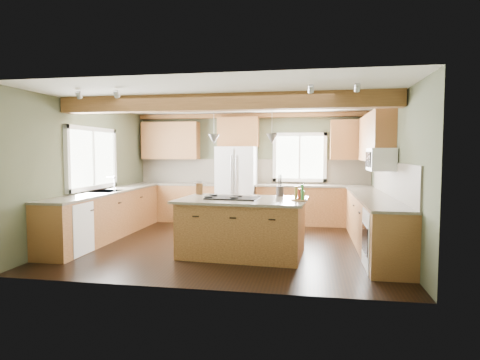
# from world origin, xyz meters

# --- Properties ---
(floor) EXTENTS (5.60, 5.60, 0.00)m
(floor) POSITION_xyz_m (0.00, 0.00, 0.00)
(floor) COLOR black
(floor) RESTS_ON ground
(ceiling) EXTENTS (5.60, 5.60, 0.00)m
(ceiling) POSITION_xyz_m (0.00, 0.00, 2.60)
(ceiling) COLOR silver
(ceiling) RESTS_ON wall_back
(wall_back) EXTENTS (5.60, 0.00, 5.60)m
(wall_back) POSITION_xyz_m (0.00, 2.50, 1.30)
(wall_back) COLOR #4E553C
(wall_back) RESTS_ON ground
(wall_left) EXTENTS (0.00, 5.00, 5.00)m
(wall_left) POSITION_xyz_m (-2.80, 0.00, 1.30)
(wall_left) COLOR #4E553C
(wall_left) RESTS_ON ground
(wall_right) EXTENTS (0.00, 5.00, 5.00)m
(wall_right) POSITION_xyz_m (2.80, 0.00, 1.30)
(wall_right) COLOR #4E553C
(wall_right) RESTS_ON ground
(ceiling_beam) EXTENTS (5.55, 0.26, 0.26)m
(ceiling_beam) POSITION_xyz_m (0.00, -0.78, 2.47)
(ceiling_beam) COLOR brown
(ceiling_beam) RESTS_ON ceiling
(soffit_trim) EXTENTS (5.55, 0.20, 0.10)m
(soffit_trim) POSITION_xyz_m (0.00, 2.40, 2.54)
(soffit_trim) COLOR brown
(soffit_trim) RESTS_ON ceiling
(backsplash_back) EXTENTS (5.58, 0.03, 0.58)m
(backsplash_back) POSITION_xyz_m (0.00, 2.48, 1.21)
(backsplash_back) COLOR brown
(backsplash_back) RESTS_ON wall_back
(backsplash_right) EXTENTS (0.03, 3.70, 0.58)m
(backsplash_right) POSITION_xyz_m (2.78, 0.05, 1.21)
(backsplash_right) COLOR brown
(backsplash_right) RESTS_ON wall_right
(base_cab_back_left) EXTENTS (2.02, 0.60, 0.88)m
(base_cab_back_left) POSITION_xyz_m (-1.79, 2.20, 0.44)
(base_cab_back_left) COLOR brown
(base_cab_back_left) RESTS_ON floor
(counter_back_left) EXTENTS (2.06, 0.64, 0.04)m
(counter_back_left) POSITION_xyz_m (-1.79, 2.20, 0.90)
(counter_back_left) COLOR #443C31
(counter_back_left) RESTS_ON base_cab_back_left
(base_cab_back_right) EXTENTS (2.62, 0.60, 0.88)m
(base_cab_back_right) POSITION_xyz_m (1.49, 2.20, 0.44)
(base_cab_back_right) COLOR brown
(base_cab_back_right) RESTS_ON floor
(counter_back_right) EXTENTS (2.66, 0.64, 0.04)m
(counter_back_right) POSITION_xyz_m (1.49, 2.20, 0.90)
(counter_back_right) COLOR #443C31
(counter_back_right) RESTS_ON base_cab_back_right
(base_cab_left) EXTENTS (0.60, 3.70, 0.88)m
(base_cab_left) POSITION_xyz_m (-2.50, 0.05, 0.44)
(base_cab_left) COLOR brown
(base_cab_left) RESTS_ON floor
(counter_left) EXTENTS (0.64, 3.74, 0.04)m
(counter_left) POSITION_xyz_m (-2.50, 0.05, 0.90)
(counter_left) COLOR #443C31
(counter_left) RESTS_ON base_cab_left
(base_cab_right) EXTENTS (0.60, 3.70, 0.88)m
(base_cab_right) POSITION_xyz_m (2.50, 0.05, 0.44)
(base_cab_right) COLOR brown
(base_cab_right) RESTS_ON floor
(counter_right) EXTENTS (0.64, 3.74, 0.04)m
(counter_right) POSITION_xyz_m (2.50, 0.05, 0.90)
(counter_right) COLOR #443C31
(counter_right) RESTS_ON base_cab_right
(upper_cab_back_left) EXTENTS (1.40, 0.35, 0.90)m
(upper_cab_back_left) POSITION_xyz_m (-1.99, 2.33, 1.95)
(upper_cab_back_left) COLOR brown
(upper_cab_back_left) RESTS_ON wall_back
(upper_cab_over_fridge) EXTENTS (0.96, 0.35, 0.70)m
(upper_cab_over_fridge) POSITION_xyz_m (-0.30, 2.33, 2.15)
(upper_cab_over_fridge) COLOR brown
(upper_cab_over_fridge) RESTS_ON wall_back
(upper_cab_right) EXTENTS (0.35, 2.20, 0.90)m
(upper_cab_right) POSITION_xyz_m (2.62, 0.90, 1.95)
(upper_cab_right) COLOR brown
(upper_cab_right) RESTS_ON wall_right
(upper_cab_back_corner) EXTENTS (0.90, 0.35, 0.90)m
(upper_cab_back_corner) POSITION_xyz_m (2.30, 2.33, 1.95)
(upper_cab_back_corner) COLOR brown
(upper_cab_back_corner) RESTS_ON wall_back
(window_left) EXTENTS (0.04, 1.60, 1.05)m
(window_left) POSITION_xyz_m (-2.78, 0.05, 1.55)
(window_left) COLOR white
(window_left) RESTS_ON wall_left
(window_back) EXTENTS (1.10, 0.04, 1.00)m
(window_back) POSITION_xyz_m (1.15, 2.48, 1.55)
(window_back) COLOR white
(window_back) RESTS_ON wall_back
(sink) EXTENTS (0.50, 0.65, 0.03)m
(sink) POSITION_xyz_m (-2.50, 0.05, 0.91)
(sink) COLOR #262628
(sink) RESTS_ON counter_left
(faucet) EXTENTS (0.02, 0.02, 0.28)m
(faucet) POSITION_xyz_m (-2.32, 0.05, 1.05)
(faucet) COLOR #B2B2B7
(faucet) RESTS_ON sink
(dishwasher) EXTENTS (0.60, 0.60, 0.84)m
(dishwasher) POSITION_xyz_m (-2.49, -1.25, 0.43)
(dishwasher) COLOR white
(dishwasher) RESTS_ON floor
(oven) EXTENTS (0.60, 0.72, 0.84)m
(oven) POSITION_xyz_m (2.49, -1.25, 0.43)
(oven) COLOR white
(oven) RESTS_ON floor
(microwave) EXTENTS (0.40, 0.70, 0.38)m
(microwave) POSITION_xyz_m (2.58, -0.05, 1.55)
(microwave) COLOR white
(microwave) RESTS_ON wall_right
(pendant_left) EXTENTS (0.18, 0.18, 0.16)m
(pendant_left) POSITION_xyz_m (-0.15, -0.74, 1.88)
(pendant_left) COLOR #B2B2B7
(pendant_left) RESTS_ON ceiling
(pendant_right) EXTENTS (0.18, 0.18, 0.16)m
(pendant_right) POSITION_xyz_m (0.80, -0.81, 1.88)
(pendant_right) COLOR #B2B2B7
(pendant_right) RESTS_ON ceiling
(refrigerator) EXTENTS (0.90, 0.74, 1.80)m
(refrigerator) POSITION_xyz_m (-0.30, 2.12, 0.90)
(refrigerator) COLOR white
(refrigerator) RESTS_ON floor
(island) EXTENTS (1.99, 1.30, 0.88)m
(island) POSITION_xyz_m (0.33, -0.78, 0.44)
(island) COLOR brown
(island) RESTS_ON floor
(island_top) EXTENTS (2.12, 1.43, 0.04)m
(island_top) POSITION_xyz_m (0.33, -0.78, 0.90)
(island_top) COLOR #443C31
(island_top) RESTS_ON island
(cooktop) EXTENTS (0.86, 0.61, 0.02)m
(cooktop) POSITION_xyz_m (0.17, -0.76, 0.93)
(cooktop) COLOR black
(cooktop) RESTS_ON island_top
(knife_block) EXTENTS (0.14, 0.12, 0.20)m
(knife_block) POSITION_xyz_m (-0.54, -0.24, 1.02)
(knife_block) COLOR brown
(knife_block) RESTS_ON island_top
(utensil_crock) EXTENTS (0.17, 0.17, 0.17)m
(utensil_crock) POSITION_xyz_m (0.90, -0.29, 1.00)
(utensil_crock) COLOR #3B342F
(utensil_crock) RESTS_ON island_top
(bottle_tray) EXTENTS (0.27, 0.27, 0.24)m
(bottle_tray) POSITION_xyz_m (1.24, -0.87, 1.04)
(bottle_tray) COLOR brown
(bottle_tray) RESTS_ON island_top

